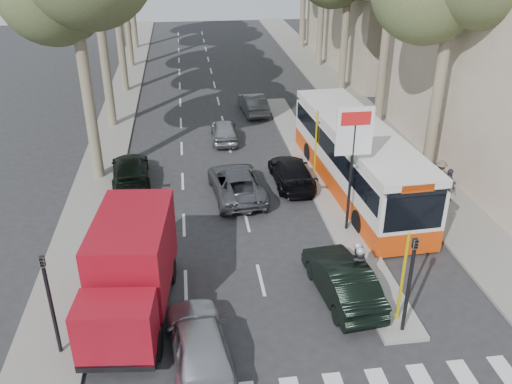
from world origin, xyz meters
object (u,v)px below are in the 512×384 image
at_px(silver_hatchback, 199,342).
at_px(red_truck, 131,269).
at_px(dark_hatchback, 342,280).
at_px(city_bus, 356,156).
at_px(motorcycle, 357,269).

distance_m(silver_hatchback, red_truck, 3.57).
height_order(dark_hatchback, red_truck, red_truck).
height_order(red_truck, city_bus, city_bus).
bearing_deg(silver_hatchback, city_bus, -132.85).
bearing_deg(red_truck, motorcycle, 7.16).
bearing_deg(dark_hatchback, silver_hatchback, 19.90).
distance_m(silver_hatchback, motorcycle, 6.43).
bearing_deg(silver_hatchback, dark_hatchback, -159.90).
distance_m(dark_hatchback, city_bus, 8.96).
distance_m(city_bus, motorcycle, 8.42).
xyz_separation_m(silver_hatchback, dark_hatchback, (5.12, 2.53, -0.02)).
bearing_deg(motorcycle, dark_hatchback, -144.08).
height_order(silver_hatchback, city_bus, city_bus).
distance_m(dark_hatchback, motorcycle, 0.73).
bearing_deg(dark_hatchback, motorcycle, -157.89).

